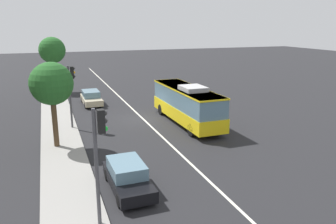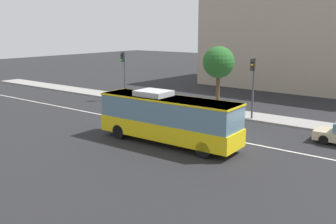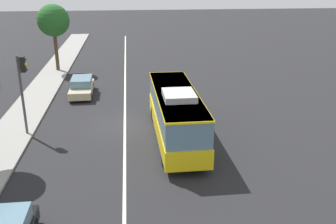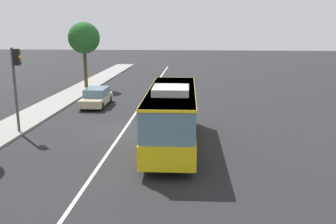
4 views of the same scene
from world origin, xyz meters
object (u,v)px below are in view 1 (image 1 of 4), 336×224
object	(u,v)px
traffic_light_near_corner	(99,148)
street_tree_kerbside_left	(52,50)
transit_bus	(187,103)
sedan_beige	(91,98)
sedan_black	(128,176)
street_tree_kerbside_centre	(52,84)
traffic_light_mid_block	(71,86)

from	to	relation	value
traffic_light_near_corner	street_tree_kerbside_left	distance (m)	31.49
transit_bus	sedan_beige	distance (m)	12.14
sedan_black	street_tree_kerbside_left	size ratio (longest dim) A/B	0.66
street_tree_kerbside_left	street_tree_kerbside_centre	distance (m)	21.00
street_tree_kerbside_left	street_tree_kerbside_centre	size ratio (longest dim) A/B	1.15
traffic_light_near_corner	street_tree_kerbside_centre	bearing A→B (deg)	97.23
transit_bus	traffic_light_mid_block	bearing A→B (deg)	78.75
sedan_black	traffic_light_near_corner	distance (m)	4.39
transit_bus	street_tree_kerbside_left	size ratio (longest dim) A/B	1.47
transit_bus	traffic_light_near_corner	xyz separation A→B (m)	(-12.88, 9.37, 1.75)
traffic_light_near_corner	traffic_light_mid_block	size ratio (longest dim) A/B	1.00
transit_bus	sedan_black	bearing A→B (deg)	141.67
transit_bus	sedan_beige	bearing A→B (deg)	33.35
traffic_light_near_corner	street_tree_kerbside_left	bearing A→B (deg)	90.66
transit_bus	street_tree_kerbside_centre	world-z (taller)	street_tree_kerbside_centre
traffic_light_mid_block	traffic_light_near_corner	bearing A→B (deg)	-89.85
traffic_light_near_corner	traffic_light_mid_block	bearing A→B (deg)	89.01
sedan_black	street_tree_kerbside_centre	distance (m)	9.08
traffic_light_mid_block	street_tree_kerbside_centre	world-z (taller)	street_tree_kerbside_centre
transit_bus	traffic_light_near_corner	world-z (taller)	traffic_light_near_corner
traffic_light_near_corner	traffic_light_mid_block	xyz separation A→B (m)	(14.55, -0.03, 0.00)
transit_bus	street_tree_kerbside_left	bearing A→B (deg)	27.72
transit_bus	traffic_light_near_corner	distance (m)	16.02
sedan_black	street_tree_kerbside_centre	world-z (taller)	street_tree_kerbside_centre
sedan_beige	street_tree_kerbside_left	bearing A→B (deg)	-159.38
traffic_light_near_corner	sedan_beige	bearing A→B (deg)	82.81
sedan_beige	transit_bus	bearing A→B (deg)	33.64
sedan_black	traffic_light_near_corner	size ratio (longest dim) A/B	0.87
transit_bus	street_tree_kerbside_left	xyz separation A→B (m)	(18.56, 10.21, 3.38)
street_tree_kerbside_centre	traffic_light_near_corner	bearing A→B (deg)	-171.90
traffic_light_near_corner	transit_bus	bearing A→B (deg)	53.09
sedan_beige	traffic_light_mid_block	world-z (taller)	traffic_light_mid_block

